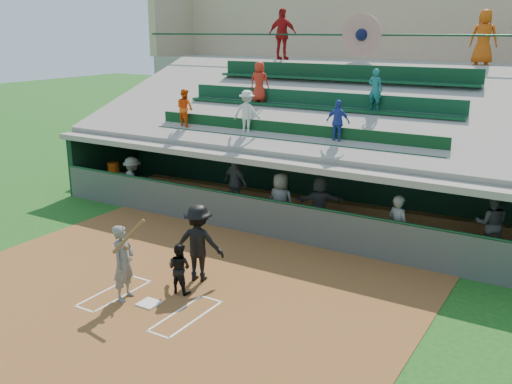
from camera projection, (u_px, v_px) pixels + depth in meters
The scene contains 21 objects.
ground at pixel (149, 305), 12.44m from camera, with size 100.00×100.00×0.00m, color #174D15.
dirt_slab at pixel (164, 296), 12.85m from camera, with size 11.00×9.00×0.02m, color brown.
home_plate at pixel (149, 303), 12.43m from camera, with size 0.43×0.43×0.03m, color silver.
batters_box_chalk at pixel (149, 304), 12.43m from camera, with size 2.65×1.85×0.01m.
dugout_floor at pixel (292, 219), 17.99m from camera, with size 16.00×3.50×0.04m, color #98968A.
concourse_slab at pixel (371, 120), 22.91m from camera, with size 20.00×3.00×4.60m, color gray.
grandstand at pixel (342, 131), 20.47m from camera, with size 20.40×10.40×7.80m.
batter_at_plate at pixel (124, 262), 12.46m from camera, with size 0.88×0.76×1.95m.
catcher at pixel (179, 268), 12.85m from camera, with size 0.57×0.44×1.17m, color black.
home_umpire at pixel (198, 243), 13.41m from camera, with size 1.21×0.69×1.87m, color black.
dugout_bench at pixel (314, 204), 18.79m from camera, with size 13.31×0.40×0.40m, color olive.
white_table at pixel (115, 183), 20.84m from camera, with size 0.79×0.60×0.69m, color white.
water_cooler at pixel (113, 168), 20.74m from camera, with size 0.40×0.40×0.40m, color #E8540D.
dugout_player_a at pixel (133, 181), 19.22m from camera, with size 1.06×0.61×1.65m, color #5A5C57.
dugout_player_b at pixel (236, 183), 18.57m from camera, with size 1.08×0.45×1.84m, color #5E625C.
dugout_player_c at pixel (281, 202), 16.69m from camera, with size 0.86×0.56×1.75m, color #5B5E58.
dugout_player_d at pixel (320, 202), 16.96m from camera, with size 1.46×0.46×1.57m, color #545651.
dugout_player_e at pixel (398, 227), 14.72m from camera, with size 0.62×0.40×1.69m, color #60625D.
dugout_player_f at pixel (491, 224), 14.90m from camera, with size 0.83×0.65×1.71m, color #595D57.
concourse_staff_a at pixel (283, 34), 22.60m from camera, with size 1.17×0.49×2.00m, color #AD1315.
concourse_staff_b at pixel (484, 37), 19.50m from camera, with size 0.91×0.59×1.86m, color #CE4D0C.
Camera 1 is at (7.84, -8.44, 5.79)m, focal length 40.00 mm.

